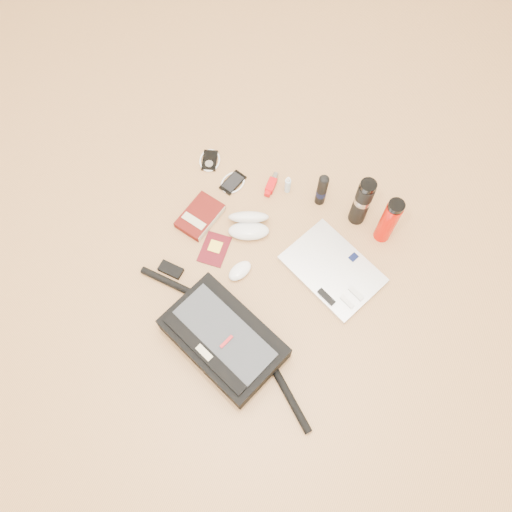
{
  "coord_description": "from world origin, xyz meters",
  "views": [
    {
      "loc": [
        0.28,
        -0.65,
        1.86
      ],
      "look_at": [
        -0.03,
        0.08,
        0.06
      ],
      "focal_mm": 35.0,
      "sensor_mm": 36.0,
      "label": 1
    }
  ],
  "objects_px": {
    "thermos_black": "(362,202)",
    "messenger_bag": "(223,339)",
    "laptop": "(333,270)",
    "book": "(200,216)",
    "thermos_red": "(389,221)"
  },
  "relations": [
    {
      "from": "laptop",
      "to": "thermos_black",
      "type": "xyz_separation_m",
      "value": [
        0.01,
        0.27,
        0.12
      ]
    },
    {
      "from": "laptop",
      "to": "thermos_black",
      "type": "relative_size",
      "value": 1.68
    },
    {
      "from": "book",
      "to": "thermos_red",
      "type": "xyz_separation_m",
      "value": [
        0.73,
        0.23,
        0.11
      ]
    },
    {
      "from": "thermos_black",
      "to": "book",
      "type": "bearing_deg",
      "value": -156.4
    },
    {
      "from": "book",
      "to": "laptop",
      "type": "bearing_deg",
      "value": 10.9
    },
    {
      "from": "thermos_black",
      "to": "thermos_red",
      "type": "relative_size",
      "value": 1.03
    },
    {
      "from": "messenger_bag",
      "to": "book",
      "type": "bearing_deg",
      "value": 145.85
    },
    {
      "from": "messenger_bag",
      "to": "laptop",
      "type": "height_order",
      "value": "messenger_bag"
    },
    {
      "from": "messenger_bag",
      "to": "book",
      "type": "xyz_separation_m",
      "value": [
        -0.31,
        0.44,
        -0.04
      ]
    },
    {
      "from": "messenger_bag",
      "to": "laptop",
      "type": "relative_size",
      "value": 1.89
    },
    {
      "from": "messenger_bag",
      "to": "laptop",
      "type": "bearing_deg",
      "value": 78.15
    },
    {
      "from": "laptop",
      "to": "thermos_red",
      "type": "relative_size",
      "value": 1.73
    },
    {
      "from": "book",
      "to": "thermos_black",
      "type": "xyz_separation_m",
      "value": [
        0.6,
        0.26,
        0.12
      ]
    },
    {
      "from": "thermos_black",
      "to": "messenger_bag",
      "type": "bearing_deg",
      "value": -112.11
    },
    {
      "from": "messenger_bag",
      "to": "laptop",
      "type": "distance_m",
      "value": 0.52
    }
  ]
}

